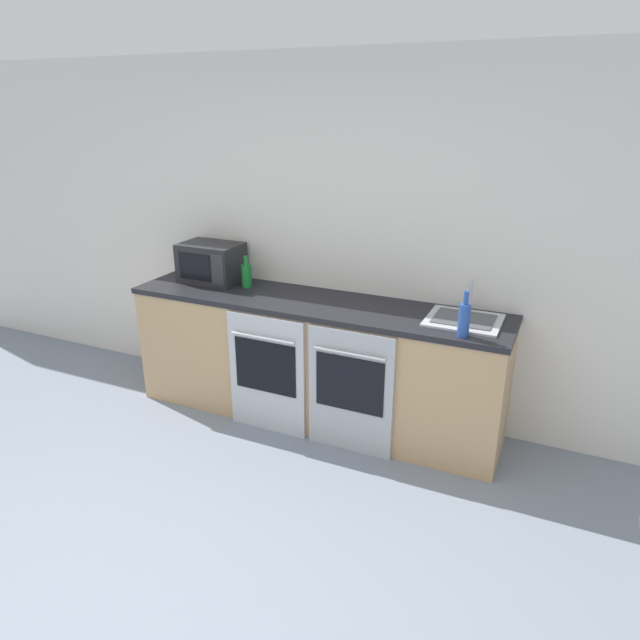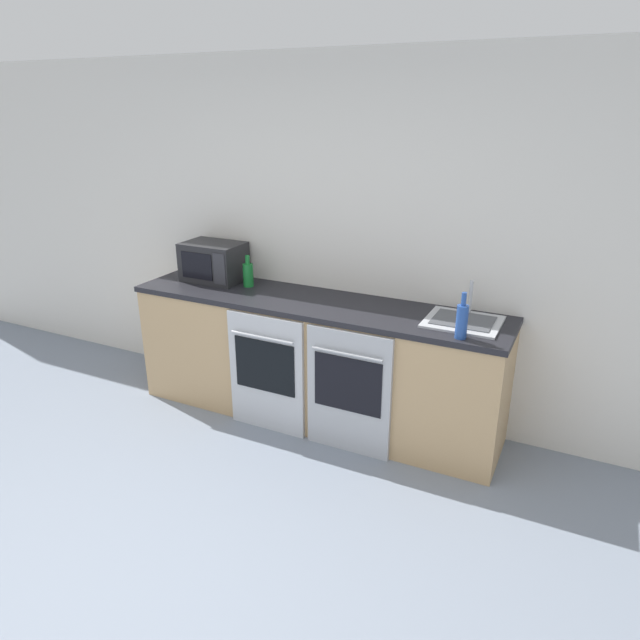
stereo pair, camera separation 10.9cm
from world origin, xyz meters
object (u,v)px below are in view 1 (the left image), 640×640
Objects in this scene: bottle_green at (247,275)px; bottle_blue at (464,319)px; microwave at (211,262)px; oven_right at (350,392)px; sink at (464,319)px; oven_left at (267,374)px.

bottle_green is 0.85× the size of bottle_blue.
bottle_green is (0.33, -0.02, -0.06)m from microwave.
oven_right is 3.63× the size of bottle_green.
sink is (1.66, -0.05, -0.08)m from bottle_green.
oven_left is 1.45m from bottle_blue.
bottle_blue is (0.69, 0.08, 0.60)m from oven_right.
oven_right is 1.24m from bottle_green.
microwave reaches higher than oven_right.
oven_left is 1.00× the size of oven_right.
oven_right is 1.55m from microwave.
bottle_blue is (1.32, 0.08, 0.60)m from oven_left.
microwave is 1.93× the size of bottle_green.
microwave reaches higher than bottle_blue.
microwave is 1.00× the size of sink.
sink is (0.64, 0.35, 0.50)m from oven_right.
microwave is at bearing 149.18° from oven_left.
sink reaches higher than oven_left.
bottle_green is 1.67m from sink.
bottle_blue is at bearing -9.51° from microwave.
oven_left and oven_right have the same top height.
oven_right is at bearing -173.01° from bottle_blue.
bottle_blue reaches higher than oven_right.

